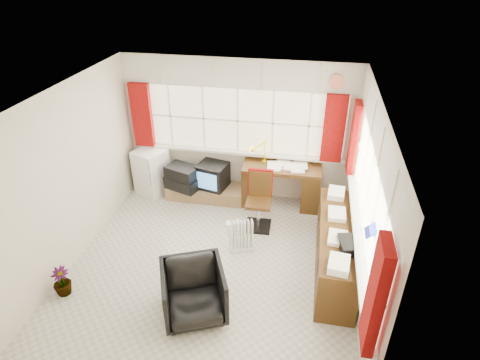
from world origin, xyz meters
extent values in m
plane|color=beige|center=(0.00, 0.00, 0.00)|extent=(4.00, 4.00, 0.00)
plane|color=beige|center=(0.00, 2.00, 1.25)|extent=(4.00, 0.00, 4.00)
plane|color=beige|center=(0.00, -2.00, 1.25)|extent=(4.00, 0.00, 4.00)
plane|color=beige|center=(-2.00, 0.00, 1.25)|extent=(0.00, 4.00, 4.00)
plane|color=beige|center=(2.00, 0.00, 1.25)|extent=(0.00, 4.00, 4.00)
plane|color=white|center=(0.00, 0.00, 2.50)|extent=(4.00, 4.00, 0.00)
plane|color=beige|center=(0.00, 1.98, 1.45)|extent=(3.60, 0.00, 3.60)
cube|color=white|center=(0.00, 1.94, 0.87)|extent=(3.70, 0.12, 0.05)
cube|color=white|center=(-1.20, 1.97, 1.45)|extent=(0.03, 0.02, 1.10)
cube|color=white|center=(-0.60, 1.97, 1.45)|extent=(0.03, 0.02, 1.10)
cube|color=white|center=(0.00, 1.97, 1.45)|extent=(0.03, 0.02, 1.10)
cube|color=white|center=(0.60, 1.97, 1.45)|extent=(0.03, 0.02, 1.10)
cube|color=white|center=(1.20, 1.97, 1.45)|extent=(0.03, 0.02, 1.10)
plane|color=beige|center=(1.98, 0.00, 1.45)|extent=(0.00, 3.60, 3.60)
cube|color=white|center=(1.94, 0.00, 0.87)|extent=(0.12, 3.70, 0.05)
cube|color=white|center=(1.97, -1.20, 1.45)|extent=(0.02, 0.03, 1.10)
cube|color=white|center=(1.97, -0.60, 1.45)|extent=(0.02, 0.03, 1.10)
cube|color=white|center=(1.97, 0.00, 1.45)|extent=(0.02, 0.03, 1.10)
cube|color=white|center=(1.97, 0.60, 1.45)|extent=(0.02, 0.03, 1.10)
cube|color=white|center=(1.97, 1.20, 1.45)|extent=(0.02, 0.03, 1.10)
cube|color=#9A1008|center=(-1.70, 1.90, 1.46)|extent=(0.35, 0.10, 1.15)
cube|color=#9A1008|center=(1.60, 1.90, 1.46)|extent=(0.35, 0.10, 1.15)
cube|color=#9A1008|center=(1.90, 1.60, 1.46)|extent=(0.10, 0.35, 1.15)
cube|color=#9A1008|center=(1.90, -1.70, 1.46)|extent=(0.10, 0.35, 1.15)
cube|color=silver|center=(0.00, 1.96, 2.25)|extent=(3.95, 0.08, 0.48)
cube|color=silver|center=(1.96, 0.00, 2.25)|extent=(0.08, 3.95, 0.48)
cube|color=#523413|center=(0.81, 1.80, 0.74)|extent=(1.35, 0.68, 0.06)
cube|color=#523413|center=(0.30, 1.79, 0.35)|extent=(0.32, 0.60, 0.71)
cube|color=#523413|center=(1.33, 1.81, 0.35)|extent=(0.32, 0.60, 0.71)
cube|color=white|center=(0.81, 1.80, 0.78)|extent=(0.23, 0.31, 0.02)
cube|color=white|center=(0.81, 1.80, 0.79)|extent=(0.23, 0.31, 0.02)
cube|color=white|center=(0.81, 1.80, 0.79)|extent=(0.23, 0.31, 0.02)
cube|color=white|center=(0.81, 1.80, 0.79)|extent=(0.23, 0.31, 0.02)
cube|color=white|center=(0.81, 1.80, 0.80)|extent=(0.23, 0.31, 0.02)
cube|color=white|center=(0.81, 1.80, 0.80)|extent=(0.23, 0.31, 0.02)
cylinder|color=#FFEF0A|center=(0.49, 1.87, 0.78)|extent=(0.10, 0.10, 0.02)
cylinder|color=#FFEF0A|center=(0.49, 1.87, 0.97)|extent=(0.02, 0.02, 0.38)
cone|color=#FFEF0A|center=(0.49, 1.87, 1.12)|extent=(0.17, 0.16, 0.15)
cube|color=black|center=(0.52, 1.00, 0.02)|extent=(0.42, 0.42, 0.04)
cylinder|color=silver|center=(0.52, 1.00, 0.24)|extent=(0.05, 0.05, 0.47)
cube|color=#523413|center=(0.52, 1.00, 0.47)|extent=(0.41, 0.39, 0.05)
cube|color=#523413|center=(0.52, 1.20, 0.72)|extent=(0.36, 0.06, 0.45)
cube|color=#9A1008|center=(0.52, 1.20, 0.74)|extent=(0.40, 0.07, 0.47)
imported|color=black|center=(0.01, -0.92, 0.35)|extent=(0.99, 1.00, 0.70)
cube|color=white|center=(0.36, 0.37, 0.04)|extent=(0.38, 0.25, 0.07)
cube|color=white|center=(0.21, 0.32, 0.30)|extent=(0.06, 0.11, 0.46)
cube|color=white|center=(0.26, 0.34, 0.30)|extent=(0.06, 0.11, 0.46)
cube|color=white|center=(0.31, 0.36, 0.30)|extent=(0.06, 0.11, 0.46)
cube|color=white|center=(0.36, 0.37, 0.30)|extent=(0.06, 0.11, 0.46)
cube|color=white|center=(0.41, 0.39, 0.30)|extent=(0.06, 0.11, 0.46)
cube|color=white|center=(0.46, 0.41, 0.30)|extent=(0.06, 0.11, 0.46)
cube|color=white|center=(0.51, 0.43, 0.30)|extent=(0.06, 0.11, 0.46)
cube|color=#523413|center=(1.73, 0.20, 0.38)|extent=(0.50, 2.00, 0.75)
cube|color=white|center=(1.70, -0.60, 0.80)|extent=(0.24, 0.32, 0.10)
cube|color=white|center=(1.70, -0.07, 0.80)|extent=(0.24, 0.32, 0.10)
cube|color=white|center=(1.70, 0.47, 0.80)|extent=(0.24, 0.32, 0.10)
cube|color=white|center=(1.70, 1.00, 0.80)|extent=(0.24, 0.32, 0.10)
cube|color=black|center=(1.85, -0.22, 0.81)|extent=(0.33, 0.39, 0.12)
cube|color=#99734C|center=(-0.55, 1.72, 0.12)|extent=(1.40, 0.50, 0.25)
cube|color=black|center=(-0.41, 1.73, 0.47)|extent=(0.58, 0.55, 0.45)
cube|color=#5197E7|center=(-0.46, 1.50, 0.47)|extent=(0.37, 0.10, 0.30)
cube|color=black|center=(-0.93, 1.59, 0.36)|extent=(0.69, 0.55, 0.22)
cube|color=black|center=(-0.93, 1.59, 0.57)|extent=(0.64, 0.52, 0.21)
cube|color=white|center=(-1.58, 1.74, 0.42)|extent=(0.66, 0.66, 0.85)
cube|color=silver|center=(-1.47, 1.42, 0.55)|extent=(0.03, 0.03, 0.45)
imported|color=silver|center=(0.23, 0.77, 0.15)|extent=(0.16, 0.16, 0.29)
imported|color=#89CDBB|center=(0.27, 0.76, 0.10)|extent=(0.09, 0.09, 0.20)
imported|color=black|center=(-1.80, -0.93, 0.21)|extent=(0.27, 0.27, 0.42)
camera|label=1|loc=(1.22, -4.29, 4.02)|focal=30.00mm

